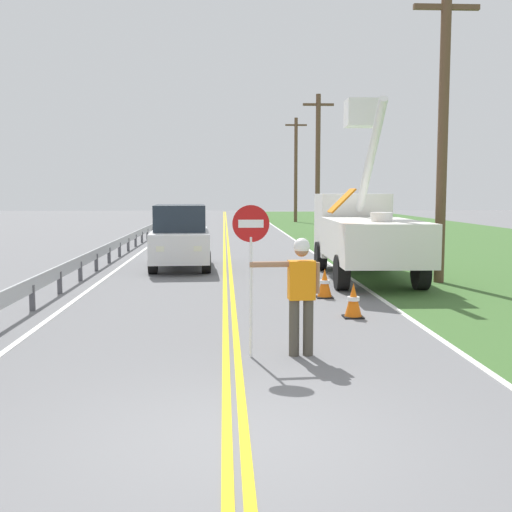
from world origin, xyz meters
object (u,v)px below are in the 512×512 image
traffic_cone_mid (325,284)px  utility_bucket_truck (363,230)px  utility_pole_near (443,130)px  utility_pole_far (296,168)px  utility_pole_mid (318,162)px  traffic_cone_lead (353,301)px  flagger_worker (301,289)px  oncoming_suv_nearest (180,236)px  stop_sign_paddle (251,246)px

traffic_cone_mid → utility_bucket_truck: bearing=65.0°
utility_pole_near → utility_pole_far: utility_pole_far is taller
utility_pole_mid → utility_pole_far: size_ratio=0.94×
utility_pole_mid → traffic_cone_mid: (-3.10, -22.28, -3.92)m
traffic_cone_lead → traffic_cone_mid: 2.44m
flagger_worker → utility_bucket_truck: utility_bucket_truck is taller
oncoming_suv_nearest → traffic_cone_mid: oncoming_suv_nearest is taller
utility_pole_near → utility_pole_far: bearing=90.0°
stop_sign_paddle → oncoming_suv_nearest: size_ratio=0.50×
utility_pole_near → traffic_cone_lead: size_ratio=11.53×
stop_sign_paddle → utility_pole_far: 44.24m
utility_pole_mid → traffic_cone_mid: size_ratio=11.64×
flagger_worker → oncoming_suv_nearest: (-2.62, 11.48, 0.01)m
utility_bucket_truck → traffic_cone_mid: bearing=-115.0°
stop_sign_paddle → utility_bucket_truck: bearing=67.8°
flagger_worker → traffic_cone_mid: flagger_worker is taller
oncoming_suv_nearest → stop_sign_paddle: bearing=-80.9°
utility_bucket_truck → flagger_worker: bearing=-108.1°
utility_pole_far → flagger_worker: bearing=-96.3°
utility_pole_near → traffic_cone_lead: 7.10m
utility_bucket_truck → traffic_cone_lead: size_ratio=9.80×
stop_sign_paddle → utility_pole_mid: (5.10, 27.69, 2.55)m
utility_pole_near → traffic_cone_mid: (-3.61, -2.43, -3.88)m
utility_bucket_truck → utility_pole_near: utility_pole_near is taller
utility_pole_near → utility_pole_far: 35.94m
flagger_worker → traffic_cone_mid: bearing=77.1°
oncoming_suv_nearest → traffic_cone_lead: size_ratio=6.69×
flagger_worker → traffic_cone_lead: 3.33m
utility_pole_mid → traffic_cone_lead: size_ratio=11.64×
stop_sign_paddle → utility_pole_near: utility_pole_near is taller
oncoming_suv_nearest → utility_pole_near: bearing=-26.3°
traffic_cone_lead → utility_pole_mid: bearing=83.3°
utility_pole_near → traffic_cone_mid: 5.83m
utility_pole_far → traffic_cone_lead: bearing=-94.8°
oncoming_suv_nearest → traffic_cone_lead: 9.49m
stop_sign_paddle → utility_pole_far: bearing=82.7°
oncoming_suv_nearest → utility_pole_mid: 17.87m
stop_sign_paddle → oncoming_suv_nearest: bearing=99.1°
utility_pole_mid → traffic_cone_lead: utility_pole_mid is taller
utility_bucket_truck → traffic_cone_lead: utility_bucket_truck is taller
flagger_worker → stop_sign_paddle: stop_sign_paddle is taller
stop_sign_paddle → utility_pole_far: size_ratio=0.27×
utility_pole_mid → traffic_cone_lead: bearing=-96.7°
flagger_worker → utility_pole_near: 9.70m
utility_bucket_truck → utility_pole_far: utility_pole_far is taller
oncoming_suv_nearest → utility_pole_mid: size_ratio=0.57×
traffic_cone_mid → utility_pole_far: bearing=84.6°
stop_sign_paddle → utility_pole_mid: 28.27m
utility_pole_far → traffic_cone_mid: (-3.63, -38.37, -4.17)m
utility_pole_near → traffic_cone_mid: size_ratio=11.53×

